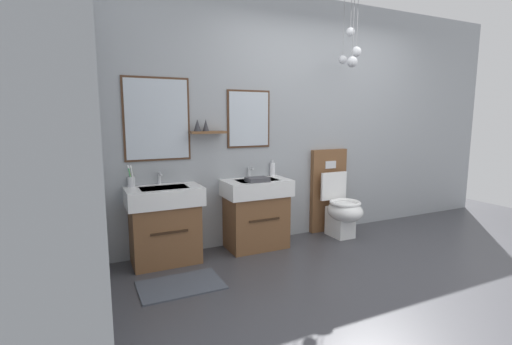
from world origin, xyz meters
The scene contains 12 objects.
ground_plane centered at (0.00, 0.00, -0.05)m, with size 6.62×4.60×0.10m, color #3D3D42.
wall_back centered at (-0.02, 1.64, 1.35)m, with size 5.42×0.64×2.70m.
wall_left centered at (-2.65, 0.00, 1.35)m, with size 0.12×3.40×2.70m, color #999EA3.
bath_mat centered at (-1.93, 0.83, 0.01)m, with size 0.68×0.44×0.01m, color #474C56.
vanity_sink_left centered at (-1.93, 1.40, 0.39)m, with size 0.69×0.45×0.74m.
tap_on_left_sink centered at (-1.93, 1.55, 0.81)m, with size 0.03×0.13×0.11m.
vanity_sink_right centered at (-0.97, 1.40, 0.39)m, with size 0.69×0.45×0.74m.
tap_on_right_sink centered at (-0.97, 1.55, 0.81)m, with size 0.03×0.13×0.11m.
toilet centered at (0.08, 1.38, 0.38)m, with size 0.48×0.63×1.00m.
toothbrush_cup centered at (-2.20, 1.54, 0.79)m, with size 0.07×0.07×0.21m.
soap_dispenser centered at (-0.69, 1.55, 0.81)m, with size 0.06×0.06×0.18m.
folded_hand_towel centered at (-1.01, 1.28, 0.76)m, with size 0.22×0.16×0.04m, color #47474C.
Camera 1 is at (-2.61, -2.04, 1.39)m, focal length 25.88 mm.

